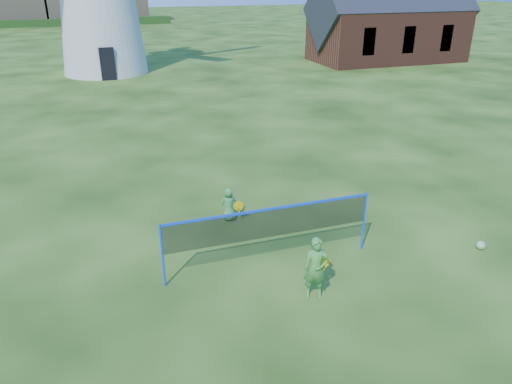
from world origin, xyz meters
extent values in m
plane|color=black|center=(0.00, 0.00, 0.00)|extent=(220.00, 220.00, 0.00)
cube|color=black|center=(-2.13, 24.19, 1.07)|extent=(0.97, 0.12, 2.13)
cube|color=black|center=(-2.13, 24.78, 4.85)|extent=(0.68, 0.12, 0.87)
cube|color=brown|center=(19.97, 25.40, 1.97)|extent=(11.84, 5.92, 3.95)
cube|color=#2D3035|center=(19.97, 25.40, 3.95)|extent=(12.43, 6.03, 6.03)
cube|color=black|center=(16.51, 22.49, 1.97)|extent=(0.99, 0.10, 1.97)
cube|color=black|center=(19.97, 22.49, 1.97)|extent=(0.99, 0.10, 1.97)
cube|color=black|center=(23.42, 22.49, 1.97)|extent=(0.99, 0.10, 1.97)
cylinder|color=blue|center=(-2.31, -0.54, 0.78)|extent=(0.05, 0.05, 1.55)
cylinder|color=blue|center=(2.69, -0.54, 0.78)|extent=(0.05, 0.05, 1.55)
cube|color=black|center=(0.19, -0.54, 1.15)|extent=(5.00, 0.01, 0.70)
cube|color=blue|center=(0.19, -0.54, 1.52)|extent=(5.00, 0.02, 0.06)
imported|color=#448E38|center=(0.70, -1.98, 0.71)|extent=(0.61, 0.51, 1.42)
cylinder|color=yellow|center=(0.98, -1.80, 0.69)|extent=(0.28, 0.02, 0.28)
cube|color=yellow|center=(0.98, -1.80, 0.52)|extent=(0.03, 0.02, 0.20)
imported|color=#408545|center=(-0.07, 2.08, 0.49)|extent=(0.51, 0.37, 0.98)
cylinder|color=yellow|center=(0.15, 1.86, 0.50)|extent=(0.28, 0.02, 0.28)
cube|color=yellow|center=(0.15, 1.86, 0.33)|extent=(0.03, 0.02, 0.20)
sphere|color=green|center=(5.55, -1.54, 0.11)|extent=(0.22, 0.22, 0.22)
cube|color=#978864|center=(-11.28, 72.00, 3.21)|extent=(6.29, 8.00, 6.42)
camera|label=1|loc=(-3.27, -9.69, 6.34)|focal=33.63mm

